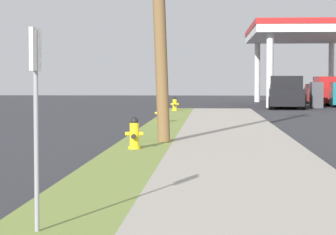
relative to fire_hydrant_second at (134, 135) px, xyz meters
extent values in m
cylinder|color=yellow|center=(0.00, 0.01, -0.30)|extent=(0.29, 0.29, 0.06)
cylinder|color=yellow|center=(0.00, 0.01, -0.03)|extent=(0.22, 0.22, 0.60)
sphere|color=black|center=(0.00, 0.01, 0.31)|extent=(0.19, 0.19, 0.19)
cylinder|color=black|center=(0.00, 0.01, 0.39)|extent=(0.06, 0.06, 0.05)
cylinder|color=yellow|center=(-0.16, 0.01, 0.02)|extent=(0.10, 0.09, 0.09)
cylinder|color=yellow|center=(0.16, 0.01, 0.02)|extent=(0.10, 0.09, 0.09)
cylinder|color=black|center=(0.00, -0.16, -0.03)|extent=(0.11, 0.12, 0.11)
cylinder|color=yellow|center=(-0.14, 10.32, -0.30)|extent=(0.29, 0.29, 0.06)
cylinder|color=yellow|center=(-0.14, 10.32, -0.03)|extent=(0.22, 0.22, 0.60)
sphere|color=black|center=(-0.14, 10.32, 0.31)|extent=(0.19, 0.19, 0.19)
cylinder|color=black|center=(-0.14, 10.32, 0.39)|extent=(0.06, 0.06, 0.05)
cylinder|color=yellow|center=(-0.30, 10.32, 0.02)|extent=(0.10, 0.09, 0.09)
cylinder|color=yellow|center=(0.02, 10.32, 0.02)|extent=(0.10, 0.09, 0.09)
cylinder|color=black|center=(-0.14, 10.15, -0.03)|extent=(0.11, 0.12, 0.11)
cylinder|color=yellow|center=(-0.13, 20.58, -0.30)|extent=(0.29, 0.29, 0.06)
cylinder|color=yellow|center=(-0.13, 20.58, -0.03)|extent=(0.22, 0.22, 0.60)
sphere|color=black|center=(-0.13, 20.58, 0.31)|extent=(0.19, 0.19, 0.19)
cylinder|color=black|center=(-0.13, 20.58, 0.39)|extent=(0.06, 0.06, 0.05)
cylinder|color=yellow|center=(-0.29, 20.58, 0.02)|extent=(0.10, 0.09, 0.09)
cylinder|color=yellow|center=(0.03, 20.58, 0.02)|extent=(0.10, 0.09, 0.09)
cylinder|color=black|center=(-0.13, 20.41, -0.03)|extent=(0.11, 0.12, 0.11)
cylinder|color=gray|center=(-0.05, -8.95, 0.72)|extent=(0.05, 0.05, 2.10)
cube|color=white|center=(-0.05, -8.95, 1.57)|extent=(0.04, 0.36, 0.44)
cylinder|color=silver|center=(5.41, 28.09, 1.88)|extent=(0.44, 0.44, 4.65)
cylinder|color=silver|center=(5.41, 39.99, 1.88)|extent=(0.44, 0.44, 4.65)
cylinder|color=silver|center=(11.19, 39.99, 1.88)|extent=(0.44, 0.44, 4.65)
cube|color=white|center=(8.30, 34.04, 4.46)|extent=(7.58, 13.71, 0.50)
cube|color=red|center=(8.30, 34.04, 4.89)|extent=(7.68, 13.81, 0.36)
cube|color=#47474C|center=(8.30, 28.09, 0.35)|extent=(0.70, 1.10, 1.60)
cube|color=#47474C|center=(8.30, 39.99, 0.35)|extent=(0.70, 1.10, 1.60)
cylinder|color=black|center=(9.67, 32.29, -0.15)|extent=(0.26, 0.61, 0.60)
cylinder|color=black|center=(9.45, 28.90, -0.15)|extent=(0.26, 0.61, 0.60)
cube|color=red|center=(9.76, 33.51, 0.26)|extent=(2.33, 5.51, 1.00)
cube|color=red|center=(9.82, 32.54, 1.14)|extent=(1.96, 2.16, 0.76)
cube|color=red|center=(9.69, 34.70, 0.88)|extent=(2.05, 3.03, 0.24)
cylinder|color=black|center=(8.95, 31.31, -0.07)|extent=(0.27, 0.77, 0.76)
cylinder|color=black|center=(10.58, 35.71, -0.07)|extent=(0.27, 0.77, 0.76)
cylinder|color=black|center=(8.68, 35.60, -0.07)|extent=(0.27, 0.77, 0.76)
cube|color=black|center=(6.28, 27.04, 0.26)|extent=(2.33, 5.51, 1.00)
cube|color=black|center=(6.22, 26.07, 1.14)|extent=(1.96, 2.16, 0.76)
cube|color=black|center=(6.36, 28.22, 0.88)|extent=(2.06, 3.03, 0.24)
cylinder|color=black|center=(7.10, 24.83, -0.07)|extent=(0.27, 0.77, 0.76)
cylinder|color=black|center=(5.20, 24.95, -0.07)|extent=(0.27, 0.77, 0.76)
cylinder|color=black|center=(7.36, 29.12, -0.07)|extent=(0.27, 0.77, 0.76)
cylinder|color=black|center=(5.47, 29.24, -0.07)|extent=(0.27, 0.77, 0.76)
camera|label=1|loc=(1.77, -16.16, 1.25)|focal=75.42mm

